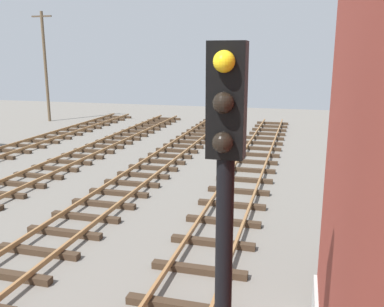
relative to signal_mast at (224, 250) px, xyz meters
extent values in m
cube|color=#38281C|center=(-1.63, 3.88, -3.39)|extent=(2.50, 0.24, 0.18)
cube|color=#38281C|center=(-1.63, 5.53, -3.39)|extent=(2.50, 0.24, 0.18)
cube|color=#38281C|center=(-1.63, 7.19, -3.39)|extent=(2.50, 0.24, 0.18)
cube|color=#38281C|center=(-1.63, 8.84, -3.39)|extent=(2.50, 0.24, 0.18)
cube|color=#38281C|center=(-1.63, 10.50, -3.39)|extent=(2.50, 0.24, 0.18)
cube|color=#38281C|center=(-1.63, 12.16, -3.39)|extent=(2.50, 0.24, 0.18)
cube|color=#38281C|center=(-1.63, 13.81, -3.39)|extent=(2.50, 0.24, 0.18)
cube|color=#38281C|center=(-1.63, 15.47, -3.39)|extent=(2.50, 0.24, 0.18)
cube|color=#38281C|center=(-1.63, 17.12, -3.39)|extent=(2.50, 0.24, 0.18)
cube|color=#38281C|center=(-1.63, 18.78, -3.39)|extent=(2.50, 0.24, 0.18)
cube|color=#38281C|center=(-1.63, 20.44, -3.39)|extent=(2.50, 0.24, 0.18)
cube|color=#38281C|center=(-1.63, 22.09, -3.39)|extent=(2.50, 0.24, 0.18)
cube|color=#38281C|center=(-1.63, 23.75, -3.39)|extent=(2.50, 0.24, 0.18)
cube|color=#38281C|center=(-1.63, 25.40, -3.39)|extent=(2.50, 0.24, 0.18)
cube|color=#38281C|center=(-1.63, 27.06, -3.39)|extent=(2.50, 0.24, 0.18)
cube|color=#38281C|center=(-1.63, 28.72, -3.39)|extent=(2.50, 0.24, 0.18)
cube|color=#38281C|center=(-1.63, 30.37, -3.39)|extent=(2.50, 0.24, 0.18)
cube|color=#38281C|center=(-6.22, 4.04, -3.39)|extent=(2.50, 0.24, 0.18)
cube|color=#38281C|center=(-6.22, 5.37, -3.39)|extent=(2.50, 0.24, 0.18)
cube|color=#38281C|center=(-6.22, 6.69, -3.39)|extent=(2.50, 0.24, 0.18)
cube|color=#38281C|center=(-6.22, 8.02, -3.39)|extent=(2.50, 0.24, 0.18)
cube|color=#38281C|center=(-6.22, 9.34, -3.39)|extent=(2.50, 0.24, 0.18)
cube|color=#38281C|center=(-6.22, 10.66, -3.39)|extent=(2.50, 0.24, 0.18)
cube|color=#38281C|center=(-6.22, 11.99, -3.39)|extent=(2.50, 0.24, 0.18)
cube|color=#38281C|center=(-6.22, 13.31, -3.39)|extent=(2.50, 0.24, 0.18)
cube|color=#38281C|center=(-6.22, 14.64, -3.39)|extent=(2.50, 0.24, 0.18)
cube|color=#38281C|center=(-6.22, 15.96, -3.39)|extent=(2.50, 0.24, 0.18)
cube|color=#38281C|center=(-6.22, 17.29, -3.39)|extent=(2.50, 0.24, 0.18)
cube|color=#38281C|center=(-6.22, 18.61, -3.39)|extent=(2.50, 0.24, 0.18)
cube|color=#38281C|center=(-6.22, 19.94, -3.39)|extent=(2.50, 0.24, 0.18)
cube|color=#38281C|center=(-6.22, 21.26, -3.39)|extent=(2.50, 0.24, 0.18)
cube|color=#38281C|center=(-6.22, 22.59, -3.39)|extent=(2.50, 0.24, 0.18)
cube|color=#38281C|center=(-6.22, 23.91, -3.39)|extent=(2.50, 0.24, 0.18)
cube|color=#38281C|center=(-6.22, 25.24, -3.39)|extent=(2.50, 0.24, 0.18)
cube|color=#38281C|center=(-6.22, 26.56, -3.39)|extent=(2.50, 0.24, 0.18)
cube|color=#38281C|center=(-6.22, 27.89, -3.39)|extent=(2.50, 0.24, 0.18)
cube|color=#38281C|center=(-6.22, 29.21, -3.39)|extent=(2.50, 0.24, 0.18)
cube|color=#38281C|center=(-6.22, 30.54, -3.39)|extent=(2.50, 0.24, 0.18)
cube|color=#38281C|center=(-10.81, 10.66, -3.39)|extent=(2.50, 0.24, 0.18)
cube|color=#38281C|center=(-10.81, 11.99, -3.39)|extent=(2.50, 0.24, 0.18)
cube|color=#38281C|center=(-10.81, 13.31, -3.39)|extent=(2.50, 0.24, 0.18)
cube|color=#38281C|center=(-10.81, 14.64, -3.39)|extent=(2.50, 0.24, 0.18)
cube|color=#38281C|center=(-10.81, 15.96, -3.39)|extent=(2.50, 0.24, 0.18)
cube|color=#38281C|center=(-10.81, 17.29, -3.39)|extent=(2.50, 0.24, 0.18)
cube|color=#38281C|center=(-10.81, 18.61, -3.39)|extent=(2.50, 0.24, 0.18)
cube|color=#38281C|center=(-10.81, 19.94, -3.39)|extent=(2.50, 0.24, 0.18)
cube|color=#38281C|center=(-10.81, 21.26, -3.39)|extent=(2.50, 0.24, 0.18)
cube|color=#38281C|center=(-10.81, 22.59, -3.39)|extent=(2.50, 0.24, 0.18)
cube|color=#38281C|center=(-10.81, 23.91, -3.39)|extent=(2.50, 0.24, 0.18)
cube|color=#38281C|center=(-10.81, 25.24, -3.39)|extent=(2.50, 0.24, 0.18)
cube|color=#38281C|center=(-10.81, 26.56, -3.39)|extent=(2.50, 0.24, 0.18)
cube|color=#38281C|center=(-10.81, 27.89, -3.39)|extent=(2.50, 0.24, 0.18)
cube|color=#38281C|center=(-10.81, 29.21, -3.39)|extent=(2.50, 0.24, 0.18)
cube|color=#38281C|center=(-10.81, 30.54, -3.39)|extent=(2.50, 0.24, 0.18)
cube|color=#38281C|center=(-15.40, 16.08, -3.39)|extent=(2.50, 0.24, 0.18)
cube|color=#38281C|center=(-15.40, 17.52, -3.39)|extent=(2.50, 0.24, 0.18)
cube|color=#38281C|center=(-15.40, 18.96, -3.39)|extent=(2.50, 0.24, 0.18)
cube|color=#38281C|center=(-15.40, 20.40, -3.39)|extent=(2.50, 0.24, 0.18)
cube|color=#38281C|center=(-15.40, 21.84, -3.39)|extent=(2.50, 0.24, 0.18)
cube|color=#38281C|center=(-15.40, 23.28, -3.39)|extent=(2.50, 0.24, 0.18)
cube|color=#38281C|center=(-15.40, 24.72, -3.39)|extent=(2.50, 0.24, 0.18)
cube|color=#38281C|center=(-15.40, 26.16, -3.39)|extent=(2.50, 0.24, 0.18)
cube|color=#38281C|center=(-15.40, 27.60, -3.39)|extent=(2.50, 0.24, 0.18)
cube|color=#38281C|center=(-15.40, 29.04, -3.39)|extent=(2.50, 0.24, 0.18)
cube|color=#38281C|center=(-15.40, 30.48, -3.39)|extent=(2.50, 0.24, 0.18)
cube|color=black|center=(0.00, 0.02, 1.53)|extent=(0.36, 0.24, 1.10)
sphere|color=yellow|center=(0.00, -0.16, 1.89)|extent=(0.20, 0.20, 0.20)
sphere|color=black|center=(0.00, -0.16, 1.53)|extent=(0.20, 0.20, 0.20)
sphere|color=black|center=(0.00, -0.16, 1.16)|extent=(0.20, 0.20, 0.20)
cylinder|color=brown|center=(-20.26, 27.20, 1.02)|extent=(0.24, 0.24, 8.99)
cube|color=#4C3D2D|center=(-20.26, 27.20, 5.11)|extent=(1.80, 0.12, 0.12)
camera|label=1|loc=(0.70, -3.88, 1.94)|focal=38.97mm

